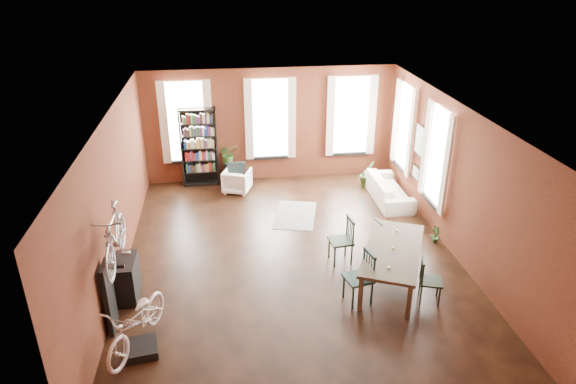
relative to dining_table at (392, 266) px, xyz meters
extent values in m
plane|color=black|center=(-1.82, 1.10, -0.39)|extent=(9.00, 9.00, 0.00)
cube|color=silver|center=(-1.82, 1.10, 2.81)|extent=(7.00, 9.00, 0.04)
cube|color=#4E1F13|center=(-1.82, 5.60, 1.21)|extent=(7.00, 0.04, 3.20)
cube|color=#4E1F13|center=(-1.82, -3.40, 1.21)|extent=(7.00, 0.04, 3.20)
cube|color=#4E1F13|center=(-5.32, 1.10, 1.21)|extent=(0.04, 9.00, 3.20)
cube|color=#4E1F13|center=(1.68, 1.10, 1.21)|extent=(0.04, 9.00, 3.20)
cube|color=white|center=(-4.12, 5.57, 1.41)|extent=(1.00, 0.04, 2.20)
cube|color=beige|center=(-4.12, 5.50, 1.41)|extent=(1.40, 0.06, 2.30)
cube|color=white|center=(-1.82, 5.57, 1.41)|extent=(1.00, 0.04, 2.20)
cube|color=beige|center=(-1.82, 5.50, 1.41)|extent=(1.40, 0.06, 2.30)
cube|color=white|center=(0.48, 5.57, 1.41)|extent=(1.00, 0.04, 2.20)
cube|color=beige|center=(0.48, 5.50, 1.41)|extent=(1.40, 0.06, 2.30)
cube|color=white|center=(1.65, 2.10, 1.41)|extent=(0.04, 1.00, 2.20)
cube|color=beige|center=(1.58, 2.10, 1.41)|extent=(0.06, 1.40, 2.30)
cube|color=white|center=(1.65, 4.30, 1.41)|extent=(0.04, 1.00, 2.20)
cube|color=beige|center=(1.58, 4.30, 1.41)|extent=(0.06, 1.40, 2.30)
cube|color=black|center=(1.64, 3.20, 1.41)|extent=(0.04, 0.55, 0.75)
cube|color=black|center=(1.64, 3.20, 0.56)|extent=(0.04, 0.45, 0.35)
cube|color=#483B2B|center=(0.00, 0.00, 0.00)|extent=(1.87, 2.48, 0.77)
cube|color=#1A3935|center=(-0.81, -0.51, 0.13)|extent=(0.57, 0.57, 1.03)
cube|color=#1E301C|center=(-0.82, 0.89, 0.11)|extent=(0.51, 0.51, 1.00)
cube|color=#1E301C|center=(0.53, -0.67, 0.06)|extent=(0.52, 0.52, 0.89)
cube|color=#1A383B|center=(0.19, 1.13, 0.01)|extent=(0.43, 0.43, 0.79)
cube|color=black|center=(-3.82, 5.40, 0.71)|extent=(1.00, 0.32, 2.20)
imported|color=white|center=(-2.83, 4.75, -0.03)|extent=(0.86, 0.83, 0.71)
imported|color=beige|center=(1.13, 3.70, 0.02)|extent=(0.61, 2.08, 0.81)
cube|color=black|center=(-1.46, 3.12, -0.38)|extent=(1.31, 1.74, 0.01)
cube|color=black|center=(-4.66, -1.40, -0.31)|extent=(0.60, 0.60, 0.15)
cube|color=black|center=(-5.22, -0.70, 0.26)|extent=(0.16, 0.60, 1.30)
cube|color=black|center=(-5.10, 0.20, 0.01)|extent=(0.40, 0.80, 0.80)
cube|color=black|center=(-3.00, 5.40, -0.09)|extent=(0.34, 0.34, 0.58)
imported|color=#305421|center=(0.79, 4.64, -0.22)|extent=(0.63, 0.85, 0.34)
imported|color=#2A5E25|center=(1.49, 1.36, -0.31)|extent=(0.40, 0.48, 0.15)
imported|color=silver|center=(-4.67, -1.38, 0.63)|extent=(0.90, 1.07, 1.73)
imported|color=#A5A8AD|center=(-4.97, -0.70, 1.75)|extent=(0.47, 1.00, 1.66)
imported|color=#325C25|center=(-3.03, 5.44, 0.41)|extent=(0.68, 0.71, 0.44)
camera|label=1|loc=(-3.14, -8.19, 5.54)|focal=32.00mm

